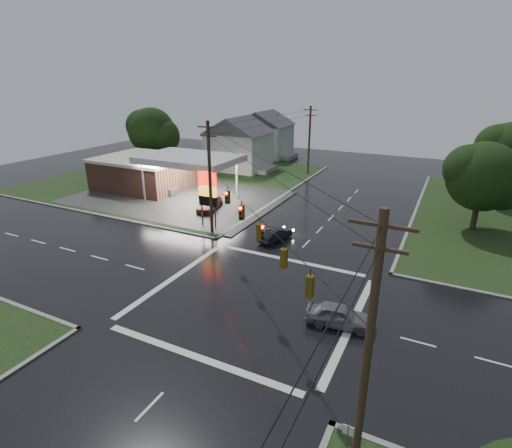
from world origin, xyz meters
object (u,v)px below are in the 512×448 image
at_px(tree_nw_behind, 152,131).
at_px(car_pump, 210,205).
at_px(car_north, 275,234).
at_px(tree_ne_far, 511,153).
at_px(utility_pole_nw, 210,177).
at_px(utility_pole_se, 368,347).
at_px(pylon_sign, 208,190).
at_px(tree_ne_near, 484,177).
at_px(car_crossing, 340,315).
at_px(gas_station, 152,171).
at_px(utility_pole_n, 309,139).
at_px(house_near, 239,143).
at_px(house_far, 265,133).

relative_size(tree_nw_behind, car_pump, 2.03).
xyz_separation_m(car_north, car_pump, (-10.49, 4.86, 0.08)).
bearing_deg(tree_ne_far, utility_pole_nw, -137.41).
bearing_deg(utility_pole_se, pylon_sign, 135.00).
bearing_deg(tree_ne_near, tree_ne_far, 75.93).
height_order(pylon_sign, utility_pole_nw, utility_pole_nw).
distance_m(tree_nw_behind, car_crossing, 50.66).
relative_size(gas_station, tree_ne_far, 2.67).
xyz_separation_m(gas_station, utility_pole_se, (35.18, -29.20, 3.17)).
bearing_deg(utility_pole_n, gas_station, -131.47).
xyz_separation_m(utility_pole_n, car_pump, (-3.95, -22.72, -4.75)).
bearing_deg(pylon_sign, gas_station, 148.78).
xyz_separation_m(tree_nw_behind, car_north, (30.88, -19.58, -5.55)).
distance_m(utility_pole_se, tree_ne_far, 44.16).
relative_size(house_near, car_pump, 2.25).
relative_size(pylon_sign, utility_pole_n, 0.57).
distance_m(gas_station, pylon_sign, 17.81).
height_order(utility_pole_nw, car_crossing, utility_pole_nw).
relative_size(utility_pole_nw, tree_nw_behind, 1.10).
bearing_deg(gas_station, utility_pole_nw, -32.23).
bearing_deg(house_far, utility_pole_n, -38.77).
height_order(gas_station, tree_ne_far, tree_ne_far).
distance_m(house_near, car_crossing, 45.64).
bearing_deg(gas_station, tree_nw_behind, 128.42).
distance_m(utility_pole_nw, house_far, 40.48).
xyz_separation_m(gas_station, house_near, (4.73, 16.30, 1.86)).
distance_m(tree_ne_far, car_north, 31.48).
distance_m(utility_pole_se, tree_ne_near, 31.83).
bearing_deg(tree_ne_far, car_crossing, -107.48).
distance_m(tree_nw_behind, tree_ne_far, 51.15).
bearing_deg(house_near, car_crossing, -53.18).
distance_m(gas_station, car_pump, 13.13).
distance_m(utility_pole_nw, utility_pole_se, 26.87).
relative_size(utility_pole_n, house_near, 0.95).
relative_size(pylon_sign, car_pump, 1.22).
bearing_deg(car_pump, car_crossing, -51.48).
distance_m(utility_pole_se, house_near, 54.77).
bearing_deg(house_far, tree_ne_far, -19.71).
bearing_deg(tree_ne_near, utility_pole_n, 145.90).
bearing_deg(house_near, pylon_sign, -67.72).
bearing_deg(house_far, car_pump, -75.44).
relative_size(pylon_sign, car_north, 1.57).
bearing_deg(utility_pole_nw, pylon_sign, 135.00).
height_order(utility_pole_nw, tree_ne_near, utility_pole_nw).
relative_size(utility_pole_nw, tree_ne_far, 1.12).
relative_size(utility_pole_nw, car_pump, 2.24).
relative_size(utility_pole_nw, house_far, 1.00).
xyz_separation_m(utility_pole_se, car_crossing, (-3.19, 9.09, -5.00)).
bearing_deg(house_near, tree_ne_far, -3.01).
height_order(pylon_sign, car_crossing, pylon_sign).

